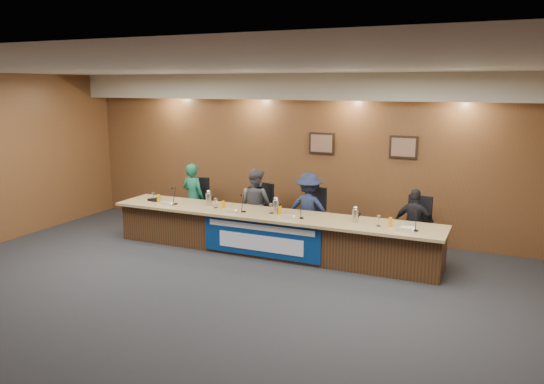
{
  "coord_description": "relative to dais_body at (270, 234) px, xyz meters",
  "views": [
    {
      "loc": [
        3.81,
        -5.95,
        3.0
      ],
      "look_at": [
        -0.09,
        2.66,
        1.07
      ],
      "focal_mm": 35.0,
      "sensor_mm": 36.0,
      "label": 1
    }
  ],
  "objects": [
    {
      "name": "panelist_d",
      "position": [
        2.41,
        0.69,
        0.27
      ],
      "size": [
        0.75,
        0.35,
        1.25
      ],
      "primitive_type": "imported",
      "rotation": [
        0.0,
        0.0,
        3.08
      ],
      "color": "black",
      "rests_on": "floor"
    },
    {
      "name": "office_chair_a",
      "position": [
        -2.07,
        0.79,
        0.13
      ],
      "size": [
        0.55,
        0.55,
        0.08
      ],
      "primitive_type": "cube",
      "rotation": [
        0.0,
        0.0,
        0.16
      ],
      "color": "black",
      "rests_on": "floor"
    },
    {
      "name": "dais_body",
      "position": [
        0.0,
        0.0,
        0.0
      ],
      "size": [
        6.0,
        0.8,
        0.7
      ],
      "primitive_type": "cube",
      "color": "#3F2613",
      "rests_on": "floor"
    },
    {
      "name": "microphone_d",
      "position": [
        2.57,
        -0.18,
        0.41
      ],
      "size": [
        0.07,
        0.07,
        0.02
      ],
      "primitive_type": "cylinder",
      "color": "black",
      "rests_on": "dais_top"
    },
    {
      "name": "banner_text_lower",
      "position": [
        0.0,
        -0.43,
        -0.05
      ],
      "size": [
        1.6,
        0.01,
        0.28
      ],
      "primitive_type": "cube",
      "color": "silver",
      "rests_on": "banner"
    },
    {
      "name": "office_chair_b",
      "position": [
        -0.63,
        0.79,
        0.13
      ],
      "size": [
        0.59,
        0.59,
        0.08
      ],
      "primitive_type": "cube",
      "rotation": [
        0.0,
        0.0,
        -0.26
      ],
      "color": "black",
      "rests_on": "floor"
    },
    {
      "name": "microphone_c",
      "position": [
        0.66,
        -0.16,
        0.41
      ],
      "size": [
        0.07,
        0.07,
        0.02
      ],
      "primitive_type": "cylinder",
      "color": "black",
      "rests_on": "dais_top"
    },
    {
      "name": "wall_back",
      "position": [
        0.0,
        1.6,
        1.25
      ],
      "size": [
        10.0,
        0.04,
        3.2
      ],
      "primitive_type": "cube",
      "color": "brown",
      "rests_on": "floor"
    },
    {
      "name": "nameplate_d",
      "position": [
        2.41,
        -0.3,
        0.45
      ],
      "size": [
        0.24,
        0.08,
        0.1
      ],
      "primitive_type": "cube",
      "rotation": [
        0.31,
        0.0,
        0.0
      ],
      "color": "white",
      "rests_on": "dais_top"
    },
    {
      "name": "paper_stack",
      "position": [
        2.43,
        -0.09,
        0.4
      ],
      "size": [
        0.26,
        0.33,
        0.01
      ],
      "primitive_type": "cube",
      "rotation": [
        0.0,
        0.0,
        0.14
      ],
      "color": "white",
      "rests_on": "dais_top"
    },
    {
      "name": "office_chair_d",
      "position": [
        2.41,
        0.79,
        0.13
      ],
      "size": [
        0.54,
        0.54,
        0.08
      ],
      "primitive_type": "cube",
      "rotation": [
        0.0,
        0.0,
        -0.14
      ],
      "color": "black",
      "rests_on": "floor"
    },
    {
      "name": "speakerphone",
      "position": [
        -2.45,
        -0.05,
        0.43
      ],
      "size": [
        0.32,
        0.32,
        0.05
      ],
      "primitive_type": "cylinder",
      "color": "black",
      "rests_on": "dais_top"
    },
    {
      "name": "floor",
      "position": [
        0.0,
        -2.4,
        -0.35
      ],
      "size": [
        10.0,
        10.0,
        0.0
      ],
      "primitive_type": "plane",
      "color": "black",
      "rests_on": "ground"
    },
    {
      "name": "nameplate_c",
      "position": [
        0.44,
        -0.29,
        0.45
      ],
      "size": [
        0.24,
        0.08,
        0.1
      ],
      "primitive_type": "cube",
      "rotation": [
        0.31,
        0.0,
        0.0
      ],
      "color": "white",
      "rests_on": "dais_top"
    },
    {
      "name": "juice_glass_a",
      "position": [
        -2.33,
        -0.13,
        0.47
      ],
      "size": [
        0.06,
        0.06,
        0.15
      ],
      "primitive_type": "cylinder",
      "color": "orange",
      "rests_on": "dais_top"
    },
    {
      "name": "microphone_a",
      "position": [
        -1.92,
        -0.14,
        0.41
      ],
      "size": [
        0.07,
        0.07,
        0.02
      ],
      "primitive_type": "cylinder",
      "color": "black",
      "rests_on": "dais_top"
    },
    {
      "name": "carafe_left",
      "position": [
        -1.29,
        0.03,
        0.52
      ],
      "size": [
        0.12,
        0.12,
        0.24
      ],
      "primitive_type": "cylinder",
      "color": "silver",
      "rests_on": "dais_top"
    },
    {
      "name": "dais_top",
      "position": [
        0.0,
        -0.05,
        0.38
      ],
      "size": [
        6.1,
        0.95,
        0.05
      ],
      "primitive_type": "cube",
      "color": "#9F8352",
      "rests_on": "dais_body"
    },
    {
      "name": "panelist_c",
      "position": [
        0.47,
        0.69,
        0.35
      ],
      "size": [
        0.94,
        0.59,
        1.4
      ],
      "primitive_type": "imported",
      "rotation": [
        0.0,
        0.0,
        3.22
      ],
      "color": "#18203C",
      "rests_on": "floor"
    },
    {
      "name": "carafe_right",
      "position": [
        1.56,
        -0.04,
        0.51
      ],
      "size": [
        0.11,
        0.11,
        0.22
      ],
      "primitive_type": "cylinder",
      "color": "silver",
      "rests_on": "dais_top"
    },
    {
      "name": "banner_text_upper",
      "position": [
        0.0,
        -0.43,
        0.23
      ],
      "size": [
        2.0,
        0.01,
        0.1
      ],
      "primitive_type": "cube",
      "color": "silver",
      "rests_on": "banner"
    },
    {
      "name": "soffit",
      "position": [
        0.0,
        1.35,
        2.6
      ],
      "size": [
        10.0,
        0.5,
        0.5
      ],
      "primitive_type": "cube",
      "color": "beige",
      "rests_on": "wall_back"
    },
    {
      "name": "juice_glass_c",
      "position": [
        0.21,
        -0.07,
        0.47
      ],
      "size": [
        0.06,
        0.06,
        0.15
      ],
      "primitive_type": "cylinder",
      "color": "orange",
      "rests_on": "dais_top"
    },
    {
      "name": "nameplate_b",
      "position": [
        -0.67,
        -0.3,
        0.45
      ],
      "size": [
        0.24,
        0.08,
        0.1
      ],
      "primitive_type": "cube",
      "rotation": [
        0.31,
        0.0,
        0.0
      ],
      "color": "white",
      "rests_on": "dais_top"
    },
    {
      "name": "microphone_b",
      "position": [
        -0.45,
        -0.16,
        0.41
      ],
      "size": [
        0.07,
        0.07,
        0.02
      ],
      "primitive_type": "cylinder",
      "color": "black",
      "rests_on": "dais_top"
    },
    {
      "name": "water_glass_c",
      "position": [
        0.04,
        -0.06,
        0.49
      ],
      "size": [
        0.08,
        0.08,
        0.18
      ],
      "primitive_type": "cylinder",
      "color": "silver",
      "rests_on": "dais_top"
    },
    {
      "name": "water_glass_d",
      "position": [
        1.97,
        -0.13,
        0.49
      ],
      "size": [
        0.08,
        0.08,
        0.18
      ],
      "primitive_type": "cylinder",
      "color": "silver",
      "rests_on": "dais_top"
    },
    {
      "name": "water_glass_b",
      "position": [
        -1.07,
        -0.09,
        0.49
      ],
      "size": [
        0.08,
        0.08,
        0.18
      ],
      "primitive_type": "cylinder",
      "color": "silver",
      "rests_on": "dais_top"
    },
    {
      "name": "panelist_a",
      "position": [
        -2.07,
        0.69,
        0.36
      ],
      "size": [
        0.55,
        0.4,
        1.41
      ],
      "primitive_type": "imported",
      "rotation": [
        0.0,
        0.0,
        3.02
      ],
      "color": "#14553C",
      "rests_on": "floor"
    },
    {
      "name": "wall_photo_right",
      "position": [
        2.0,
        1.57,
        1.5
      ],
      "size": [
        0.52,
        0.04,
        0.42
      ],
      "primitive_type": "cube",
      "color": "black",
      "rests_on": "wall_back"
    },
    {
      "name": "office_chair_c",
      "position": [
        0.47,
        0.79,
        0.13
      ],
      "size": [
        0.53,
        0.53,
        0.08
      ],
      "primitive_type": "cube",
      "rotation": [
        0.0,
        0.0,
        -0.12
      ],
      "color": "black",
      "rests_on": "floor"
    },
    {
      "name": "juice_glass_d",
      "position": [
        2.15,
        -0.07,
        0.47
      ],
      "size": [
        0.06,
        0.06,
        0.15
      ],
      "primitive_type": "cylinder",
      "color": "orange",
      "rests_on": "dais_top"
    },
    {
      "name": "juice_glass_b",
      "position": [
        -0.9,
        -0.11,
        0.47
      ],
      "size": [
        0.06,
        0.06,
        0.15
      ],
      "primitive_type": "cylinder",
      "color": "orange",
      "rests_on": "dais_top"
    },
    {
      "name": "ceiling",
      "position": [
        0.0,
        -2.4,
        2.85
      ],
      "size": [
        10.0,
        8.0,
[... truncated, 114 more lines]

